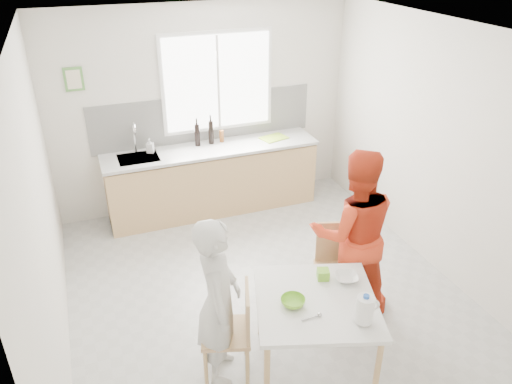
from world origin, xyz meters
TOP-DOWN VIEW (x-y plane):
  - ground at (0.00, 0.00)m, footprint 4.50×4.50m
  - room_shell at (0.00, 0.00)m, footprint 4.50×4.50m
  - window at (0.20, 2.23)m, footprint 1.50×0.06m
  - backsplash at (0.00, 2.24)m, footprint 3.00×0.02m
  - picture_frame at (-1.55, 2.23)m, footprint 0.22×0.03m
  - kitchen_counter at (-0.00, 1.95)m, footprint 2.84×0.64m
  - dining_table at (0.01, -1.10)m, footprint 1.24×1.24m
  - chair_left at (-0.64, -0.89)m, footprint 0.51×0.51m
  - chair_far at (0.59, -0.43)m, footprint 0.54×0.54m
  - person_white at (-0.76, -0.86)m, footprint 0.52×0.65m
  - person_red at (0.71, -0.47)m, footprint 1.01×0.89m
  - bowl_green at (-0.20, -1.09)m, footprint 0.25×0.25m
  - bowl_white at (0.37, -0.96)m, footprint 0.26×0.26m
  - milk_jug at (0.23, -1.47)m, footprint 0.19×0.14m
  - green_box at (0.19, -0.87)m, footprint 0.13×0.13m
  - spoon at (-0.14, -1.29)m, footprint 0.16×0.02m
  - cutting_board at (0.89, 1.96)m, footprint 0.40×0.33m
  - wine_bottle_a at (0.04, 2.08)m, footprint 0.07×0.07m
  - wine_bottle_b at (-0.15, 2.08)m, footprint 0.07×0.07m
  - jar_amber at (0.19, 2.10)m, footprint 0.06×0.06m
  - soap_bottle at (-0.77, 2.07)m, footprint 0.11×0.11m

SIDE VIEW (x-z plane):
  - ground at x=0.00m, z-range 0.00..0.00m
  - kitchen_counter at x=0.00m, z-range -0.27..1.10m
  - chair_left at x=-0.64m, z-range 0.04..0.92m
  - chair_far at x=0.59m, z-range 0.05..0.97m
  - dining_table at x=0.01m, z-range 0.30..1.06m
  - spoon at x=-0.14m, z-range 0.76..0.77m
  - person_white at x=-0.76m, z-range 0.00..1.54m
  - bowl_white at x=0.37m, z-range 0.76..0.81m
  - bowl_green at x=-0.20m, z-range 0.76..0.82m
  - green_box at x=0.19m, z-range 0.76..0.85m
  - person_red at x=0.71m, z-range 0.00..1.74m
  - milk_jug at x=0.23m, z-range 0.77..1.01m
  - cutting_board at x=0.89m, z-range 0.92..0.93m
  - jar_amber at x=0.19m, z-range 0.92..1.08m
  - soap_bottle at x=-0.77m, z-range 0.92..1.11m
  - wine_bottle_b at x=-0.15m, z-range 0.92..1.22m
  - wine_bottle_a at x=0.04m, z-range 0.92..1.24m
  - backsplash at x=0.00m, z-range 0.90..1.55m
  - room_shell at x=0.00m, z-range -0.61..3.89m
  - window at x=0.20m, z-range 1.05..2.35m
  - picture_frame at x=-1.55m, z-range 1.76..2.04m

